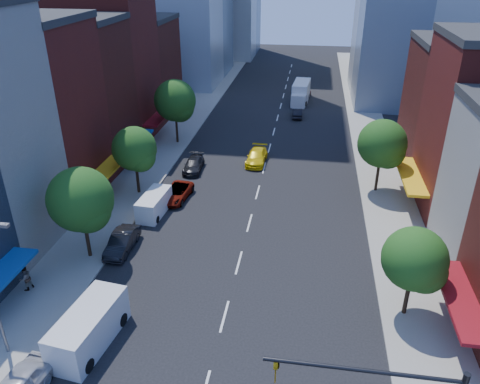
# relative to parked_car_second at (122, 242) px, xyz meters

# --- Properties ---
(sidewalk_left) EXTENTS (5.00, 120.00, 0.15)m
(sidewalk_left) POSITION_rel_parked_car_second_xyz_m (-3.13, 27.68, -0.67)
(sidewalk_left) COLOR gray
(sidewalk_left) RESTS_ON ground
(sidewalk_right) EXTENTS (5.00, 120.00, 0.15)m
(sidewalk_right) POSITION_rel_parked_car_second_xyz_m (21.87, 27.68, -0.67)
(sidewalk_right) COLOR gray
(sidewalk_right) RESTS_ON ground
(bldg_left_2) EXTENTS (12.00, 9.00, 16.00)m
(bldg_left_2) POSITION_rel_parked_car_second_xyz_m (-11.63, 8.18, 7.25)
(bldg_left_2) COLOR maroon
(bldg_left_2) RESTS_ON ground
(bldg_left_3) EXTENTS (12.00, 8.00, 15.00)m
(bldg_left_3) POSITION_rel_parked_car_second_xyz_m (-11.63, 16.68, 6.75)
(bldg_left_3) COLOR #4F1A13
(bldg_left_3) RESTS_ON ground
(bldg_left_4) EXTENTS (12.00, 9.00, 17.00)m
(bldg_left_4) POSITION_rel_parked_car_second_xyz_m (-11.63, 25.18, 7.75)
(bldg_left_4) COLOR maroon
(bldg_left_4) RESTS_ON ground
(bldg_left_5) EXTENTS (12.00, 10.00, 13.00)m
(bldg_left_5) POSITION_rel_parked_car_second_xyz_m (-11.63, 34.68, 5.75)
(bldg_left_5) COLOR #4F1A13
(bldg_left_5) RESTS_ON ground
(bldg_right_3) EXTENTS (12.00, 10.00, 13.00)m
(bldg_right_3) POSITION_rel_parked_car_second_xyz_m (30.37, 21.68, 5.75)
(bldg_right_3) COLOR #4F1A13
(bldg_right_3) RESTS_ON ground
(tree_left_near) EXTENTS (4.80, 4.80, 7.30)m
(tree_left_near) POSITION_rel_parked_car_second_xyz_m (-1.98, -1.40, 4.12)
(tree_left_near) COLOR black
(tree_left_near) RESTS_ON sidewalk_left
(tree_left_mid) EXTENTS (4.20, 4.20, 6.65)m
(tree_left_mid) POSITION_rel_parked_car_second_xyz_m (-1.98, 9.60, 3.78)
(tree_left_mid) COLOR black
(tree_left_mid) RESTS_ON sidewalk_left
(tree_left_far) EXTENTS (5.00, 5.00, 7.75)m
(tree_left_far) POSITION_rel_parked_car_second_xyz_m (-1.98, 23.60, 4.46)
(tree_left_far) COLOR black
(tree_left_far) RESTS_ON sidewalk_left
(tree_right_near) EXTENTS (4.00, 4.00, 6.20)m
(tree_right_near) POSITION_rel_parked_car_second_xyz_m (21.02, -4.40, 3.44)
(tree_right_near) COLOR black
(tree_right_near) RESTS_ON sidewalk_right
(tree_right_far) EXTENTS (4.60, 4.60, 7.20)m
(tree_right_far) POSITION_rel_parked_car_second_xyz_m (21.02, 13.60, 4.12)
(tree_right_far) COLOR black
(tree_right_far) RESTS_ON sidewalk_right
(parked_car_second) EXTENTS (1.64, 4.55, 1.49)m
(parked_car_second) POSITION_rel_parked_car_second_xyz_m (0.00, 0.00, 0.00)
(parked_car_second) COLOR black
(parked_car_second) RESTS_ON ground
(parked_car_third) EXTENTS (2.65, 4.92, 1.31)m
(parked_car_third) POSITION_rel_parked_car_second_xyz_m (1.87, 9.05, -0.09)
(parked_car_third) COLOR #999999
(parked_car_third) RESTS_ON ground
(parked_car_rear) EXTENTS (2.06, 4.64, 1.32)m
(parked_car_rear) POSITION_rel_parked_car_second_xyz_m (1.87, 15.86, -0.09)
(parked_car_rear) COLOR black
(parked_car_rear) RESTS_ON ground
(cargo_van_near) EXTENTS (2.98, 5.92, 2.42)m
(cargo_van_near) POSITION_rel_parked_car_second_xyz_m (1.85, -9.98, 0.45)
(cargo_van_near) COLOR silver
(cargo_van_near) RESTS_ON ground
(cargo_van_far) EXTENTS (2.12, 4.63, 1.92)m
(cargo_van_far) POSITION_rel_parked_car_second_xyz_m (0.66, 5.93, 0.20)
(cargo_van_far) COLOR white
(cargo_van_far) RESTS_ON ground
(taxi) EXTENTS (2.23, 5.11, 1.46)m
(taxi) POSITION_rel_parked_car_second_xyz_m (8.37, 18.98, -0.02)
(taxi) COLOR yellow
(taxi) RESTS_ON ground
(traffic_car_oncoming) EXTENTS (1.51, 3.95, 1.28)m
(traffic_car_oncoming) POSITION_rel_parked_car_second_xyz_m (12.13, 36.35, -0.11)
(traffic_car_oncoming) COLOR black
(traffic_car_oncoming) RESTS_ON ground
(traffic_car_far) EXTENTS (1.99, 4.23, 1.40)m
(traffic_car_far) POSITION_rel_parked_car_second_xyz_m (12.90, 47.49, -0.05)
(traffic_car_far) COLOR #999999
(traffic_car_far) RESTS_ON ground
(box_truck) EXTENTS (2.84, 7.88, 3.11)m
(box_truck) POSITION_rel_parked_car_second_xyz_m (12.27, 44.31, 0.73)
(box_truck) COLOR silver
(box_truck) RESTS_ON ground
(pedestrian_far) EXTENTS (0.99, 1.10, 1.87)m
(pedestrian_far) POSITION_rel_parked_car_second_xyz_m (-4.64, -5.87, 0.34)
(pedestrian_far) COLOR #999999
(pedestrian_far) RESTS_ON sidewalk_left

